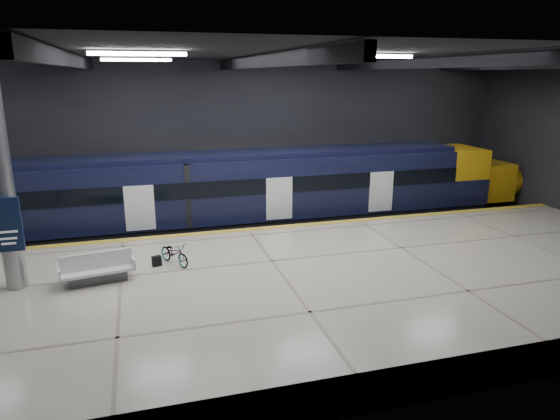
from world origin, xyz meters
name	(u,v)px	position (x,y,z in m)	size (l,w,h in m)	color
ground	(265,279)	(0.00, 0.00, 0.00)	(30.00, 30.00, 0.00)	black
room_shell	(264,124)	(0.00, 0.00, 5.72)	(30.10, 16.10, 8.05)	black
platform	(284,293)	(0.00, -2.50, 0.55)	(30.00, 11.00, 1.10)	beige
safety_strip	(249,229)	(0.00, 2.75, 1.11)	(30.00, 0.40, 0.01)	gold
rails	(236,233)	(0.00, 5.50, 0.08)	(30.00, 1.52, 0.16)	gray
train	(246,192)	(0.50, 5.50, 2.06)	(29.40, 2.84, 3.79)	black
bench	(97,272)	(-5.67, -1.27, 1.44)	(2.33, 1.27, 0.98)	#595B60
bicycle	(174,253)	(-3.25, -0.38, 1.50)	(0.53, 1.51, 0.79)	#99999E
pannier_bag	(157,261)	(-3.85, -0.38, 1.28)	(0.30, 0.18, 0.35)	black
info_column	(2,179)	(-8.00, -1.03, 4.46)	(0.90, 0.78, 6.90)	#9EA0A5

